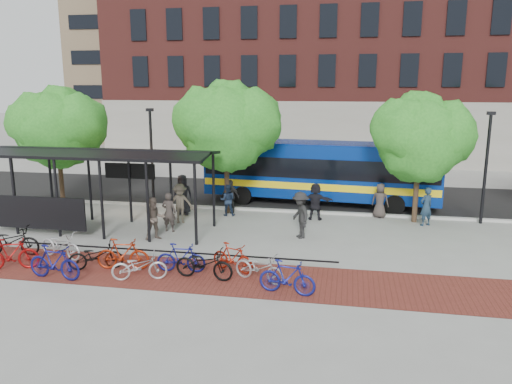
% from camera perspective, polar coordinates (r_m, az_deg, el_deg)
% --- Properties ---
extents(ground, '(160.00, 160.00, 0.00)m').
position_cam_1_polar(ground, '(21.35, 2.41, -4.96)').
color(ground, '#9E9E99').
rests_on(ground, ground).
extents(asphalt_street, '(160.00, 8.00, 0.01)m').
position_cam_1_polar(asphalt_street, '(29.04, 4.69, -0.34)').
color(asphalt_street, black).
rests_on(asphalt_street, ground).
extents(curb, '(160.00, 0.25, 0.12)m').
position_cam_1_polar(curb, '(25.16, 3.73, -2.17)').
color(curb, '#B7B7B2').
rests_on(curb, ground).
extents(brick_strip, '(24.00, 3.00, 0.01)m').
position_cam_1_polar(brick_strip, '(17.16, -6.76, -9.41)').
color(brick_strip, maroon).
rests_on(brick_strip, ground).
extents(bike_rack_rail, '(12.00, 0.05, 0.95)m').
position_cam_1_polar(bike_rack_rail, '(18.36, -9.83, -8.05)').
color(bike_rack_rail, black).
rests_on(bike_rack_rail, ground).
extents(building_brick, '(55.00, 14.00, 20.00)m').
position_cam_1_polar(building_brick, '(46.89, 20.15, 16.04)').
color(building_brick, maroon).
rests_on(building_brick, ground).
extents(building_tower, '(22.00, 22.00, 30.00)m').
position_cam_1_polar(building_tower, '(63.68, -7.14, 19.99)').
color(building_tower, '#7A664C').
rests_on(building_tower, ground).
extents(bus_shelter, '(10.60, 3.07, 3.60)m').
position_cam_1_polar(bus_shelter, '(22.83, -18.38, 3.27)').
color(bus_shelter, black).
rests_on(bus_shelter, ground).
extents(tree_a, '(4.90, 4.00, 6.18)m').
position_cam_1_polar(tree_a, '(27.88, -21.61, 7.13)').
color(tree_a, '#382619').
rests_on(tree_a, ground).
extents(tree_b, '(5.15, 4.20, 6.47)m').
position_cam_1_polar(tree_b, '(24.32, -3.19, 7.85)').
color(tree_b, '#382619').
rests_on(tree_b, ground).
extents(tree_c, '(4.66, 3.80, 5.92)m').
position_cam_1_polar(tree_c, '(23.87, 18.42, 6.19)').
color(tree_c, '#382619').
rests_on(tree_c, ground).
extents(lamp_post_left, '(0.35, 0.20, 5.12)m').
position_cam_1_polar(lamp_post_left, '(26.01, -11.83, 4.10)').
color(lamp_post_left, black).
rests_on(lamp_post_left, ground).
extents(lamp_post_right, '(0.35, 0.20, 5.12)m').
position_cam_1_polar(lamp_post_right, '(24.83, 24.81, 2.85)').
color(lamp_post_right, black).
rests_on(lamp_post_right, ground).
extents(bus, '(12.44, 3.81, 3.31)m').
position_cam_1_polar(bus, '(26.74, 7.36, 2.64)').
color(bus, navy).
rests_on(bus, ground).
extents(bike_0, '(2.21, 1.07, 1.11)m').
position_cam_1_polar(bike_0, '(20.89, -26.19, -5.05)').
color(bike_0, black).
rests_on(bike_0, ground).
extents(bike_1, '(1.93, 1.14, 1.12)m').
position_cam_1_polar(bike_1, '(19.32, -26.23, -6.38)').
color(bike_1, maroon).
rests_on(bike_1, ground).
extents(bike_2, '(2.07, 1.23, 1.03)m').
position_cam_1_polar(bike_2, '(19.84, -21.42, -5.63)').
color(bike_2, '#BDBCBF').
rests_on(bike_2, ground).
extents(bike_3, '(1.98, 0.75, 1.16)m').
position_cam_1_polar(bike_3, '(17.81, -22.07, -7.46)').
color(bike_3, navy).
rests_on(bike_3, ground).
extents(bike_4, '(1.95, 1.27, 0.97)m').
position_cam_1_polar(bike_4, '(18.28, -17.85, -6.97)').
color(bike_4, black).
rests_on(bike_4, ground).
extents(bike_5, '(1.91, 0.75, 1.12)m').
position_cam_1_polar(bike_5, '(17.96, -14.98, -6.87)').
color(bike_5, '#99270D').
rests_on(bike_5, ground).
extents(bike_6, '(1.91, 1.13, 0.95)m').
position_cam_1_polar(bike_6, '(16.95, -13.20, -8.25)').
color(bike_6, '#B3B3B5').
rests_on(bike_6, ground).
extents(bike_7, '(1.73, 0.61, 1.02)m').
position_cam_1_polar(bike_7, '(17.34, -8.57, -7.45)').
color(bike_7, navy).
rests_on(bike_7, ground).
extents(bike_8, '(2.09, 0.94, 1.06)m').
position_cam_1_polar(bike_8, '(16.66, -5.96, -8.14)').
color(bike_8, black).
rests_on(bike_8, ground).
extents(bike_9, '(1.72, 1.07, 1.00)m').
position_cam_1_polar(bike_9, '(17.23, -2.68, -7.48)').
color(bike_9, '#9A1E0E').
rests_on(bike_9, ground).
extents(bike_10, '(1.94, 1.28, 0.96)m').
position_cam_1_polar(bike_10, '(16.37, 0.38, -8.62)').
color(bike_10, '#AEAFB1').
rests_on(bike_10, ground).
extents(bike_11, '(1.86, 0.80, 1.08)m').
position_cam_1_polar(bike_11, '(15.45, 3.57, -9.71)').
color(bike_11, navy).
rests_on(bike_11, ground).
extents(pedestrian_0, '(1.07, 0.80, 1.98)m').
position_cam_1_polar(pedestrian_0, '(24.77, -8.40, -0.29)').
color(pedestrian_0, black).
rests_on(pedestrian_0, ground).
extents(pedestrian_1, '(0.65, 0.44, 1.74)m').
position_cam_1_polar(pedestrian_1, '(21.99, -9.92, -2.27)').
color(pedestrian_1, '#37302C').
rests_on(pedestrian_1, ground).
extents(pedestrian_2, '(0.84, 0.70, 1.55)m').
position_cam_1_polar(pedestrian_2, '(24.34, -3.28, -0.92)').
color(pedestrian_2, '#1C2941').
rests_on(pedestrian_2, ground).
extents(pedestrian_3, '(1.37, 1.11, 1.85)m').
position_cam_1_polar(pedestrian_3, '(23.26, -8.68, -1.29)').
color(pedestrian_3, '#51483C').
rests_on(pedestrian_3, ground).
extents(pedestrian_4, '(1.06, 0.68, 1.67)m').
position_cam_1_polar(pedestrian_4, '(24.89, -2.95, -0.48)').
color(pedestrian_4, '#292929').
rests_on(pedestrian_4, ground).
extents(pedestrian_5, '(1.65, 0.55, 1.77)m').
position_cam_1_polar(pedestrian_5, '(23.71, 6.80, -1.08)').
color(pedestrian_5, black).
rests_on(pedestrian_5, ground).
extents(pedestrian_6, '(0.93, 0.74, 1.68)m').
position_cam_1_polar(pedestrian_6, '(24.66, 14.00, -0.95)').
color(pedestrian_6, '#3E3532').
rests_on(pedestrian_6, ground).
extents(pedestrian_7, '(0.77, 0.71, 1.78)m').
position_cam_1_polar(pedestrian_7, '(23.83, 18.88, -1.59)').
color(pedestrian_7, '#1E3348').
rests_on(pedestrian_7, ground).
extents(pedestrian_8, '(1.09, 1.04, 1.78)m').
position_cam_1_polar(pedestrian_8, '(20.96, -11.51, -3.00)').
color(pedestrian_8, brown).
rests_on(pedestrian_8, ground).
extents(pedestrian_9, '(1.23, 1.46, 1.96)m').
position_cam_1_polar(pedestrian_9, '(20.82, 5.09, -2.64)').
color(pedestrian_9, black).
rests_on(pedestrian_9, ground).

